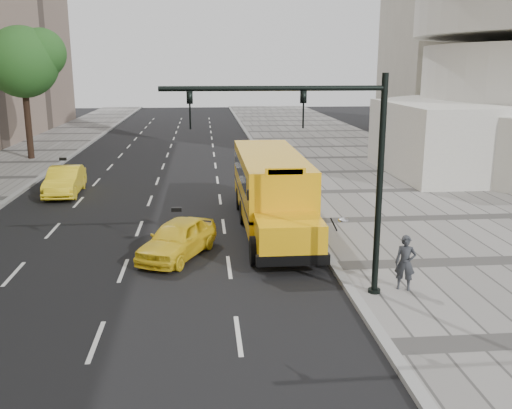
{
  "coord_description": "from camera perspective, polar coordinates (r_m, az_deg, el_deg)",
  "views": [
    {
      "loc": [
        1.74,
        -23.08,
        6.59
      ],
      "look_at": [
        3.5,
        -4.0,
        1.9
      ],
      "focal_mm": 40.0,
      "sensor_mm": 36.0,
      "label": 1
    }
  ],
  "objects": [
    {
      "name": "taxi_far",
      "position": [
        31.32,
        -18.58,
        2.25
      ],
      "size": [
        1.73,
        4.49,
        1.46
      ],
      "primitive_type": "imported",
      "rotation": [
        0.0,
        0.0,
        0.04
      ],
      "color": "yellow",
      "rests_on": "ground"
    },
    {
      "name": "traffic_signal",
      "position": [
        15.74,
        7.49,
        4.5
      ],
      "size": [
        6.18,
        0.36,
        6.4
      ],
      "color": "black",
      "rests_on": "ground"
    },
    {
      "name": "pedestrian",
      "position": [
        17.31,
        14.7,
        -5.66
      ],
      "size": [
        0.71,
        0.6,
        1.64
      ],
      "primitive_type": "imported",
      "rotation": [
        0.0,
        0.0,
        -0.42
      ],
      "color": "#2D2F34",
      "rests_on": "sidewalk_museum"
    },
    {
      "name": "sidewalk_museum",
      "position": [
        26.09,
        18.09,
        -1.4
      ],
      "size": [
        12.0,
        140.0,
        0.15
      ],
      "primitive_type": "cube",
      "color": "gray",
      "rests_on": "ground"
    },
    {
      "name": "tree_c",
      "position": [
        43.22,
        -22.21,
        13.11
      ],
      "size": [
        5.47,
        4.86,
        9.24
      ],
      "color": "black",
      "rests_on": "ground"
    },
    {
      "name": "ground",
      "position": [
        24.07,
        -9.22,
        -2.32
      ],
      "size": [
        140.0,
        140.0,
        0.0
      ],
      "primitive_type": "plane",
      "color": "black",
      "rests_on": "ground"
    },
    {
      "name": "curb_museum",
      "position": [
        24.36,
        5.0,
        -1.81
      ],
      "size": [
        0.3,
        140.0,
        0.15
      ],
      "primitive_type": "cube",
      "color": "gray",
      "rests_on": "ground"
    },
    {
      "name": "school_bus",
      "position": [
        23.79,
        1.5,
        2.05
      ],
      "size": [
        2.96,
        11.56,
        3.19
      ],
      "color": "#FFB50E",
      "rests_on": "ground"
    },
    {
      "name": "taxi_near",
      "position": [
        20.23,
        -7.86,
        -3.4
      ],
      "size": [
        3.09,
        4.23,
        1.34
      ],
      "primitive_type": "imported",
      "rotation": [
        0.0,
        0.0,
        -0.44
      ],
      "color": "yellow",
      "rests_on": "ground"
    }
  ]
}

